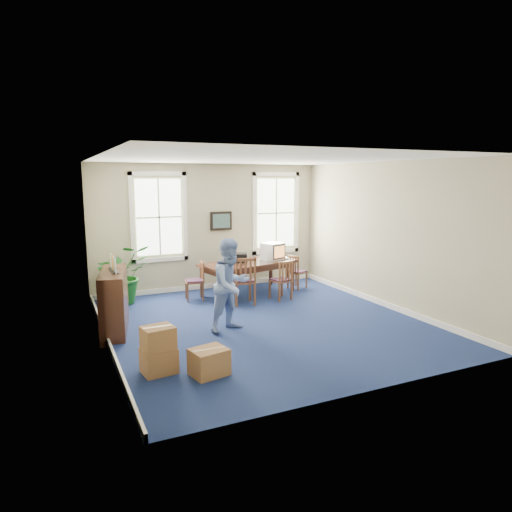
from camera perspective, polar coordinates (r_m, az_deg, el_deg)
name	(u,v)px	position (r m, az deg, el deg)	size (l,w,h in m)	color
floor	(264,323)	(9.17, 1.00, -8.35)	(6.50, 6.50, 0.00)	navy
ceiling	(264,159)	(8.72, 1.07, 12.07)	(6.50, 6.50, 0.00)	white
wall_back	(210,227)	(11.79, -5.83, 3.62)	(6.50, 6.50, 0.00)	tan
wall_front	(373,276)	(6.08, 14.42, -2.40)	(6.50, 6.50, 0.00)	tan
wall_left	(101,254)	(7.99, -18.75, 0.25)	(6.50, 6.50, 0.00)	tan
wall_right	(387,235)	(10.44, 16.06, 2.51)	(6.50, 6.50, 0.00)	tan
baseboard_back	(211,286)	(12.03, -5.65, -3.70)	(6.00, 0.04, 0.12)	white
baseboard_left	(108,342)	(8.37, -17.96, -10.19)	(0.04, 6.50, 0.12)	white
baseboard_right	(383,303)	(10.72, 15.55, -5.69)	(0.04, 6.50, 0.12)	white
window_left	(159,217)	(11.39, -12.04, 4.76)	(1.40, 0.12, 2.20)	white
window_right	(276,213)	(12.49, 2.49, 5.39)	(1.40, 0.12, 2.20)	white
wall_picture	(221,221)	(11.83, -4.38, 4.40)	(0.58, 0.06, 0.48)	black
conference_table	(248,278)	(11.30, -0.96, -2.75)	(2.35, 1.07, 0.80)	#412115
crt_tv	(273,251)	(11.53, 2.10, 0.60)	(0.47, 0.52, 0.43)	#B7B7BC
game_console	(285,258)	(11.66, 3.62, -0.27)	(0.14, 0.17, 0.04)	white
equipment_bag	(237,258)	(11.15, -2.33, -0.25)	(0.44, 0.29, 0.22)	black
chair_near_left	(243,280)	(10.36, -1.62, -3.06)	(0.49, 0.49, 1.10)	brown
chair_near_right	(281,280)	(10.78, 3.11, -2.99)	(0.42, 0.42, 0.95)	brown
chair_end_left	(194,281)	(10.82, -7.73, -3.09)	(0.41, 0.41, 0.92)	brown
chair_end_right	(297,272)	(11.91, 5.19, -1.95)	(0.40, 0.40, 0.88)	brown
man	(231,285)	(8.53, -3.13, -3.63)	(0.86, 0.66, 1.75)	#7E9CD7
credenza	(114,300)	(8.95, -17.32, -5.26)	(0.43, 1.52, 1.19)	#412115
brochure_rack	(113,260)	(8.79, -17.43, -0.52)	(0.12, 0.70, 0.31)	#99999E
potted_plant	(122,274)	(10.83, -16.35, -2.19)	(1.22, 1.06, 1.36)	#104A13
cardboard_boxes	(169,345)	(7.10, -10.77, -10.84)	(1.30, 1.30, 0.74)	#A16E41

